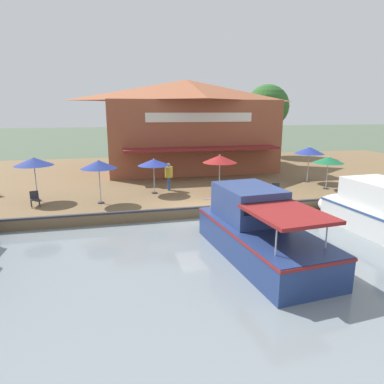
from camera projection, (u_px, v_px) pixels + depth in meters
The scene contains 18 objects.
ground_plane at pixel (201, 220), 18.31m from camera, with size 220.00×220.00×0.00m, color #4C5B47.
quay_deck at pixel (168, 177), 28.66m from camera, with size 22.00×56.00×0.60m, color brown.
quay_edge_fender at pixel (201, 207), 18.26m from camera, with size 0.20×50.40×0.10m, color #2D2D33.
waterfront_restaurant at pixel (187, 124), 30.61m from camera, with size 11.46×14.57×7.72m.
patio_umbrella_near_quay_edge at pixel (34, 162), 19.25m from camera, with size 2.15×2.15×2.56m.
patio_umbrella_mid_patio_right at pixel (328, 160), 22.38m from camera, with size 1.99×1.99×2.19m.
patio_umbrella_far_corner at pixel (154, 162), 21.14m from camera, with size 1.99×1.99×2.21m.
patio_umbrella_back_row at pixel (220, 159), 21.01m from camera, with size 2.12×2.12×2.46m.
patio_umbrella_mid_patio_left at pixel (309, 150), 24.52m from camera, with size 2.08×2.08×2.60m.
patio_umbrella_by_entrance at pixel (99, 165), 18.77m from camera, with size 1.97×1.97×2.47m.
cafe_chair_back_row_seat at pixel (276, 189), 20.59m from camera, with size 0.54×0.54×0.85m.
cafe_chair_facing_river at pixel (35, 198), 18.47m from camera, with size 0.55×0.55×0.85m.
person_mid_patio at pixel (169, 173), 22.19m from camera, with size 0.51×0.51×1.79m.
motorboat_second_along at pixel (252, 228), 13.94m from camera, with size 8.12×3.39×2.60m.
motorboat_far_downstream at pixel (384, 214), 16.14m from camera, with size 8.52×3.40×2.46m.
mooring_post at pixel (235, 197), 18.84m from camera, with size 0.22×0.22×0.91m.
tree_behind_restaurant at pixel (131, 115), 33.84m from camera, with size 4.05×3.86×6.70m.
tree_upstream_bank at pixel (267, 108), 38.23m from camera, with size 5.05×4.81×7.96m.
Camera 1 is at (16.90, -4.46, 5.68)m, focal length 32.00 mm.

